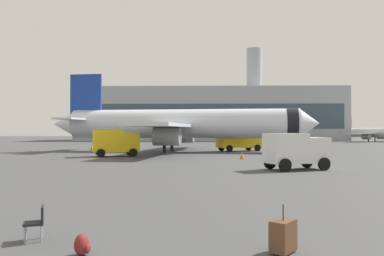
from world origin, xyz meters
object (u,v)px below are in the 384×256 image
service_truck (115,142)px  traveller_backpack (82,245)px  safety_cone_near (242,155)px  airplane_taxiing (376,133)px  rolling_suitcase (283,236)px  fuel_truck (239,138)px  cargo_van (296,149)px  airplane_at_gate (181,124)px  safety_cone_mid (92,148)px  safety_cone_far (118,148)px  safety_cone_outer (117,150)px  gate_chair (37,221)px

service_truck → traveller_backpack: (6.68, -34.26, -1.37)m
safety_cone_near → traveller_backpack: size_ratio=1.52×
airplane_taxiing → rolling_suitcase: 102.70m
airplane_taxiing → rolling_suitcase: size_ratio=17.45×
rolling_suitcase → fuel_truck: bearing=86.0°
cargo_van → airplane_taxiing: bearing=63.3°
airplane_at_gate → safety_cone_mid: airplane_at_gate is taller
fuel_truck → safety_cone_mid: (-20.34, 0.55, -1.36)m
safety_cone_near → traveller_backpack: 31.12m
airplane_at_gate → rolling_suitcase: airplane_at_gate is taller
safety_cone_near → fuel_truck: bearing=85.9°
safety_cone_near → safety_cone_mid: (-19.20, 16.23, 0.05)m
cargo_van → safety_cone_mid: 34.66m
safety_cone_mid → safety_cone_far: size_ratio=1.34×
airplane_at_gate → airplane_taxiing: size_ratio=1.86×
airplane_at_gate → airplane_taxiing: bearing=46.9°
airplane_at_gate → rolling_suitcase: 44.25m
safety_cone_outer → airplane_at_gate: bearing=10.9°
safety_cone_mid → rolling_suitcase: size_ratio=0.76×
airplane_taxiing → safety_cone_mid: bearing=-141.4°
cargo_van → rolling_suitcase: cargo_van is taller
airplane_at_gate → rolling_suitcase: (4.56, -43.89, -3.27)m
airplane_at_gate → traveller_backpack: airplane_at_gate is taller
airplane_taxiing → safety_cone_outer: airplane_taxiing is taller
cargo_van → gate_chair: bearing=-120.1°
safety_cone_near → safety_cone_outer: size_ratio=1.08×
safety_cone_near → safety_cone_mid: size_ratio=0.88×
airplane_at_gate → cargo_van: size_ratio=7.43×
airplane_taxiing → service_truck: airplane_taxiing is taller
rolling_suitcase → cargo_van: bearing=76.2°
fuel_truck → safety_cone_outer: bearing=-167.6°
airplane_taxiing → fuel_truck: bearing=-129.1°
service_truck → rolling_suitcase: bearing=-71.8°
airplane_taxiing → safety_cone_near: (-40.04, -63.53, -1.90)m
cargo_van → safety_cone_outer: cargo_van is taller
service_truck → safety_cone_far: service_truck is taller
airplane_at_gate → cargo_van: (9.38, -24.30, -2.21)m
safety_cone_near → rolling_suitcase: rolling_suitcase is taller
safety_cone_outer → gate_chair: 41.97m
service_truck → gate_chair: service_truck is taller
traveller_backpack → safety_cone_near: bearing=77.9°
safety_cone_near → rolling_suitcase: bearing=-93.9°
fuel_truck → safety_cone_near: (-1.13, -15.68, -1.41)m
cargo_van → safety_cone_outer: 28.73m
service_truck → safety_cone_near: size_ratio=7.17×
fuel_truck → cargo_van: fuel_truck is taller
airplane_taxiing → cargo_van: (-37.27, -74.08, -0.81)m
airplane_at_gate → airplane_taxiing: 68.23m
service_truck → traveller_backpack: bearing=-79.0°
safety_cone_near → safety_cone_far: size_ratio=1.18×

